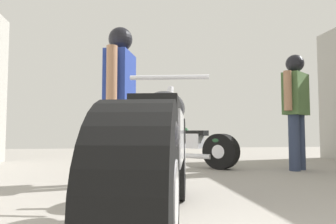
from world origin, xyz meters
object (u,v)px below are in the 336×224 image
Objects in this scene: mechanic_in_blue at (120,89)px; motorcycle_black_naked at (189,146)px; motorcycle_maroon_cruiser at (160,156)px; mechanic_with_helmet at (296,100)px.

motorcycle_black_naked is at bearing 55.22° from mechanic_in_blue.
mechanic_with_helmet reaches higher than motorcycle_maroon_cruiser.
motorcycle_black_naked is at bearing 155.57° from mechanic_with_helmet.
motorcycle_maroon_cruiser is 1.28× the size of mechanic_with_helmet.
motorcycle_black_naked is 1.82m from mechanic_with_helmet.
motorcycle_maroon_cruiser is 1.76m from mechanic_in_blue.
mechanic_with_helmet is (1.52, -0.69, 0.71)m from motorcycle_black_naked.
motorcycle_black_naked is (0.84, 3.23, -0.09)m from motorcycle_maroon_cruiser.
mechanic_with_helmet is at bearing -24.43° from motorcycle_black_naked.
motorcycle_maroon_cruiser is 1.56× the size of motorcycle_black_naked.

